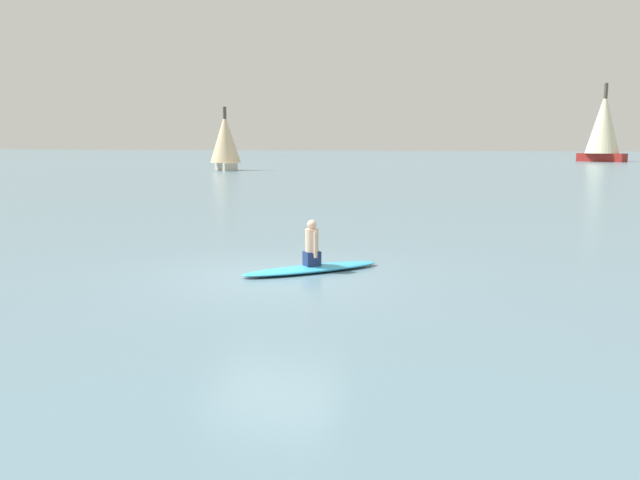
% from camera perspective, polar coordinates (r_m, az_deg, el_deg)
% --- Properties ---
extents(ground_plane, '(400.00, 400.00, 0.00)m').
position_cam_1_polar(ground_plane, '(12.11, -4.30, -3.39)').
color(ground_plane, slate).
extents(surfboard, '(2.53, 2.62, 0.13)m').
position_cam_1_polar(surfboard, '(12.58, -0.74, -2.61)').
color(surfboard, '#339EC6').
rests_on(surfboard, ground).
extents(person_paddler, '(0.39, 0.39, 0.92)m').
position_cam_1_polar(person_paddler, '(12.49, -0.75, -0.45)').
color(person_paddler, navy).
rests_on(person_paddler, surfboard).
extents(sailboat_center_horizon, '(4.04, 4.04, 5.91)m').
position_cam_1_polar(sailboat_center_horizon, '(60.31, -8.62, 8.93)').
color(sailboat_center_horizon, '#B2A893').
rests_on(sailboat_center_horizon, ground).
extents(sailboat_near_right, '(6.14, 6.42, 10.67)m').
position_cam_1_polar(sailboat_near_right, '(96.27, 24.40, 9.48)').
color(sailboat_near_right, maroon).
rests_on(sailboat_near_right, ground).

